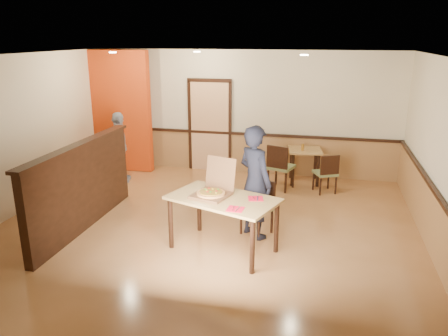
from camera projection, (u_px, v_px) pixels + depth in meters
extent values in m
plane|color=#BF804A|center=(203.00, 233.00, 7.13)|extent=(7.00, 7.00, 0.00)
plane|color=black|center=(201.00, 57.00, 6.31)|extent=(7.00, 7.00, 0.00)
plane|color=beige|center=(244.00, 113.00, 9.98)|extent=(7.00, 0.00, 7.00)
plane|color=beige|center=(6.00, 139.00, 7.48)|extent=(0.00, 7.00, 7.00)
plane|color=beige|center=(448.00, 165.00, 5.96)|extent=(0.00, 7.00, 7.00)
cube|color=olive|center=(243.00, 153.00, 10.23)|extent=(7.00, 0.04, 0.90)
cube|color=black|center=(243.00, 134.00, 10.07)|extent=(7.00, 0.06, 0.06)
cube|color=olive|center=(436.00, 229.00, 6.24)|extent=(0.04, 7.00, 0.90)
cube|color=black|center=(439.00, 198.00, 6.11)|extent=(0.06, 7.00, 0.06)
cube|color=tan|center=(210.00, 127.00, 10.22)|extent=(0.90, 0.06, 2.10)
cube|color=black|center=(82.00, 188.00, 7.18)|extent=(0.14, 3.00, 1.40)
cube|color=black|center=(78.00, 145.00, 6.97)|extent=(0.20, 3.10, 0.05)
cube|color=#B6360D|center=(118.00, 111.00, 10.15)|extent=(1.60, 0.20, 2.78)
cylinder|color=#FFDFB2|center=(113.00, 52.00, 8.50)|extent=(0.14, 0.14, 0.02)
cylinder|color=#FFDFB2|center=(197.00, 52.00, 8.82)|extent=(0.14, 0.14, 0.02)
cylinder|color=#FFDFB2|center=(304.00, 55.00, 7.41)|extent=(0.14, 0.14, 0.02)
cube|color=tan|center=(223.00, 199.00, 6.36)|extent=(1.77, 1.36, 0.04)
cylinder|color=black|center=(171.00, 223.00, 6.55)|extent=(0.07, 0.07, 0.80)
cylinder|color=black|center=(199.00, 208.00, 7.14)|extent=(0.07, 0.07, 0.80)
cylinder|color=black|center=(252.00, 247.00, 5.82)|extent=(0.07, 0.07, 0.80)
cylinder|color=black|center=(276.00, 227.00, 6.41)|extent=(0.07, 0.07, 0.80)
cube|color=olive|center=(257.00, 209.00, 7.01)|extent=(0.58, 0.58, 0.06)
cube|color=black|center=(264.00, 192.00, 7.09)|extent=(0.38, 0.23, 0.41)
cylinder|color=black|center=(241.00, 223.00, 7.07)|extent=(0.04, 0.04, 0.38)
cylinder|color=black|center=(254.00, 216.00, 7.33)|extent=(0.04, 0.04, 0.38)
cylinder|color=black|center=(259.00, 229.00, 6.84)|extent=(0.04, 0.04, 0.38)
cylinder|color=black|center=(272.00, 222.00, 7.10)|extent=(0.04, 0.04, 0.38)
cube|color=olive|center=(281.00, 167.00, 9.07)|extent=(0.60, 0.60, 0.06)
cube|color=black|center=(277.00, 157.00, 8.82)|extent=(0.45, 0.18, 0.46)
cylinder|color=black|center=(293.00, 178.00, 9.21)|extent=(0.05, 0.05, 0.42)
cylinder|color=black|center=(286.00, 183.00, 8.89)|extent=(0.05, 0.05, 0.42)
cylinder|color=black|center=(276.00, 175.00, 9.41)|extent=(0.05, 0.05, 0.42)
cylinder|color=black|center=(268.00, 180.00, 9.09)|extent=(0.05, 0.05, 0.42)
cube|color=olive|center=(325.00, 173.00, 8.90)|extent=(0.55, 0.55, 0.05)
cube|color=black|center=(330.00, 165.00, 8.66)|extent=(0.37, 0.20, 0.39)
cylinder|color=black|center=(328.00, 181.00, 9.16)|extent=(0.04, 0.04, 0.36)
cylinder|color=black|center=(336.00, 186.00, 8.84)|extent=(0.04, 0.04, 0.36)
cylinder|color=black|center=(313.00, 182.00, 9.08)|extent=(0.04, 0.04, 0.36)
cylinder|color=black|center=(320.00, 187.00, 8.77)|extent=(0.04, 0.04, 0.36)
cube|color=tan|center=(305.00, 150.00, 9.41)|extent=(0.78, 0.78, 0.04)
cylinder|color=black|center=(293.00, 170.00, 9.29)|extent=(0.07, 0.07, 0.70)
cylinder|color=black|center=(291.00, 163.00, 9.80)|extent=(0.07, 0.07, 0.70)
cylinder|color=black|center=(318.00, 171.00, 9.25)|extent=(0.07, 0.07, 0.70)
cylinder|color=black|center=(315.00, 164.00, 9.75)|extent=(0.07, 0.07, 0.70)
imported|color=black|center=(255.00, 182.00, 6.81)|extent=(0.79, 0.75, 1.81)
imported|color=#96979F|center=(119.00, 147.00, 9.44)|extent=(0.62, 0.97, 1.54)
cube|color=brown|center=(211.00, 195.00, 6.40)|extent=(0.61, 0.61, 0.04)
cube|color=brown|center=(221.00, 173.00, 6.56)|extent=(0.50, 0.23, 0.49)
cylinder|color=#E8A154|center=(211.00, 193.00, 6.39)|extent=(0.54, 0.54, 0.03)
cube|color=red|center=(235.00, 209.00, 5.93)|extent=(0.23, 0.23, 0.01)
cylinder|color=white|center=(233.00, 208.00, 5.93)|extent=(0.02, 0.19, 0.01)
cube|color=white|center=(238.00, 209.00, 5.92)|extent=(0.03, 0.20, 0.00)
cube|color=red|center=(256.00, 199.00, 6.31)|extent=(0.26, 0.26, 0.00)
cylinder|color=white|center=(254.00, 198.00, 6.32)|extent=(0.05, 0.18, 0.01)
cube|color=white|center=(258.00, 198.00, 6.30)|extent=(0.06, 0.19, 0.00)
cylinder|color=#935D1A|center=(303.00, 147.00, 9.30)|extent=(0.06, 0.06, 0.14)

